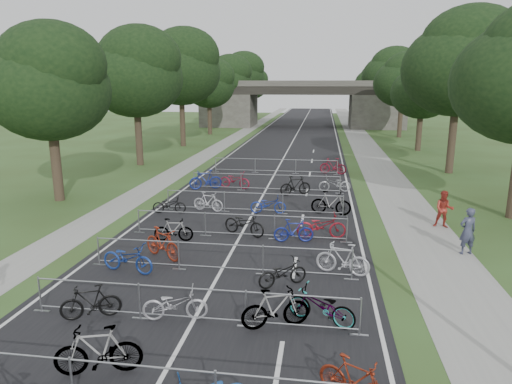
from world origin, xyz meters
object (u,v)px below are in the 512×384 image
Objects in this scene: bike_1 at (98,351)px; pedestrian_b at (444,209)px; overpass_bridge at (301,104)px; pedestrian_a at (468,231)px.

bike_1 is 16.62m from pedestrian_b.
pedestrian_b is at bearing -79.86° from overpass_bridge.
pedestrian_b is at bearing -105.58° from pedestrian_a.
overpass_bridge is at bearing -96.68° from pedestrian_a.
pedestrian_a is at bearing -79.89° from pedestrian_b.
bike_1 is at bearing 24.88° from pedestrian_a.
bike_1 is (-1.47, -63.96, -2.93)m from overpass_bridge.
pedestrian_b is (10.63, 12.77, 0.27)m from bike_1.
pedestrian_a reaches higher than bike_1.
overpass_bridge is 16.43× the size of pedestrian_a.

